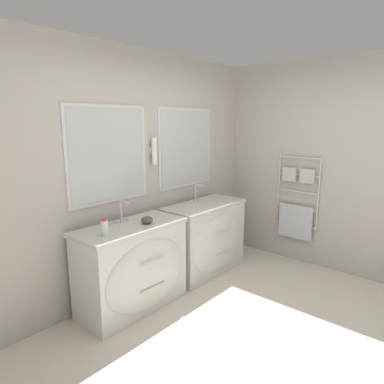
% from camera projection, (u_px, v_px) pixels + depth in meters
% --- Properties ---
extents(ground_plane, '(16.00, 16.00, 0.00)m').
position_uv_depth(ground_plane, '(275.00, 348.00, 2.85)').
color(ground_plane, beige).
extents(wall_back, '(5.37, 0.14, 2.60)m').
position_uv_depth(wall_back, '(135.00, 172.00, 3.70)').
color(wall_back, '#B2ADA3').
rests_on(wall_back, ground_plane).
extents(wall_right, '(0.13, 3.57, 2.60)m').
position_uv_depth(wall_right, '(295.00, 165.00, 4.50)').
color(wall_right, '#B2ADA3').
rests_on(wall_right, ground_plane).
extents(vanity_left, '(1.11, 0.57, 0.87)m').
position_uv_depth(vanity_left, '(134.00, 267.00, 3.39)').
color(vanity_left, silver).
rests_on(vanity_left, ground_plane).
extents(vanity_right, '(1.11, 0.57, 0.87)m').
position_uv_depth(vanity_right, '(206.00, 237.00, 4.24)').
color(vanity_right, silver).
rests_on(vanity_right, ground_plane).
extents(faucet_left, '(0.17, 0.14, 0.23)m').
position_uv_depth(faucet_left, '(122.00, 211.00, 3.37)').
color(faucet_left, silver).
rests_on(faucet_left, vanity_left).
extents(faucet_right, '(0.17, 0.14, 0.23)m').
position_uv_depth(faucet_right, '(197.00, 193.00, 4.23)').
color(faucet_right, silver).
rests_on(faucet_right, vanity_right).
extents(toiletry_bottle, '(0.07, 0.07, 0.16)m').
position_uv_depth(toiletry_bottle, '(105.00, 228.00, 2.99)').
color(toiletry_bottle, silver).
rests_on(toiletry_bottle, vanity_left).
extents(amenity_bowl, '(0.12, 0.12, 0.07)m').
position_uv_depth(amenity_bowl, '(147.00, 220.00, 3.36)').
color(amenity_bowl, '#4C4742').
rests_on(amenity_bowl, vanity_left).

